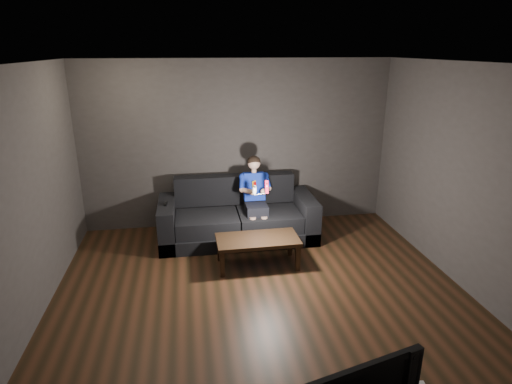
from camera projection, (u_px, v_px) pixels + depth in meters
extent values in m
plane|color=black|center=(264.00, 303.00, 5.03)|extent=(5.00, 5.00, 0.00)
cube|color=#383331|center=(238.00, 145.00, 6.94)|extent=(5.00, 0.04, 2.70)
cube|color=#383331|center=(349.00, 347.00, 2.26)|extent=(5.00, 0.04, 2.70)
cube|color=#383331|center=(17.00, 208.00, 4.23)|extent=(0.04, 5.00, 2.70)
cube|color=#383331|center=(476.00, 183.00, 4.98)|extent=(0.04, 5.00, 2.70)
cube|color=silver|center=(266.00, 64.00, 4.17)|extent=(5.00, 5.00, 0.02)
cube|color=black|center=(238.00, 232.00, 6.70)|extent=(2.39, 1.03, 0.21)
cube|color=black|center=(207.00, 223.00, 6.46)|extent=(0.93, 0.73, 0.25)
cube|color=black|center=(269.00, 219.00, 6.60)|extent=(0.93, 0.73, 0.25)
cube|color=black|center=(234.00, 189.00, 6.88)|extent=(1.91, 0.24, 0.47)
cube|color=black|center=(167.00, 223.00, 6.47)|extent=(0.24, 1.03, 0.65)
cube|color=black|center=(305.00, 215.00, 6.79)|extent=(0.24, 1.03, 0.65)
cube|color=black|center=(256.00, 209.00, 6.49)|extent=(0.32, 0.41, 0.15)
cube|color=navy|center=(254.00, 186.00, 6.59)|extent=(0.32, 0.23, 0.45)
cube|color=gold|center=(255.00, 184.00, 6.49)|extent=(0.10, 0.10, 0.11)
cube|color=#C20100|center=(255.00, 184.00, 6.48)|extent=(0.06, 0.06, 0.07)
cylinder|color=tan|center=(254.00, 171.00, 6.51)|extent=(0.07, 0.07, 0.06)
sphere|color=tan|center=(254.00, 163.00, 6.47)|extent=(0.19, 0.19, 0.19)
ellipsoid|color=black|center=(254.00, 161.00, 6.48)|extent=(0.20, 0.20, 0.17)
cylinder|color=navy|center=(242.00, 183.00, 6.47)|extent=(0.09, 0.24, 0.21)
cylinder|color=navy|center=(267.00, 182.00, 6.53)|extent=(0.09, 0.24, 0.21)
cylinder|color=tan|center=(247.00, 190.00, 6.34)|extent=(0.15, 0.25, 0.11)
cylinder|color=tan|center=(266.00, 189.00, 6.38)|extent=(0.15, 0.25, 0.11)
sphere|color=tan|center=(252.00, 192.00, 6.25)|extent=(0.09, 0.09, 0.09)
sphere|color=tan|center=(264.00, 192.00, 6.28)|extent=(0.09, 0.09, 0.09)
cylinder|color=tan|center=(253.00, 229.00, 6.35)|extent=(0.10, 0.10, 0.36)
cylinder|color=tan|center=(264.00, 228.00, 6.37)|extent=(0.10, 0.10, 0.36)
cube|color=red|center=(267.00, 187.00, 6.02)|extent=(0.05, 0.07, 0.19)
cube|color=#6A0809|center=(267.00, 184.00, 5.98)|extent=(0.03, 0.01, 0.03)
cylinder|color=white|center=(267.00, 188.00, 6.00)|extent=(0.02, 0.01, 0.02)
ellipsoid|color=white|center=(255.00, 190.00, 6.01)|extent=(0.08, 0.10, 0.15)
cylinder|color=black|center=(255.00, 187.00, 5.96)|extent=(0.03, 0.01, 0.03)
cube|color=black|center=(166.00, 203.00, 6.31)|extent=(0.05, 0.16, 0.03)
cube|color=black|center=(166.00, 201.00, 6.35)|extent=(0.02, 0.02, 0.00)
cube|color=black|center=(258.00, 240.00, 5.78)|extent=(1.12, 0.58, 0.05)
cube|color=black|center=(222.00, 264.00, 5.56)|extent=(0.06, 0.06, 0.35)
cube|color=black|center=(298.00, 258.00, 5.71)|extent=(0.06, 0.06, 0.35)
cube|color=black|center=(219.00, 249.00, 5.99)|extent=(0.06, 0.06, 0.35)
cube|color=black|center=(290.00, 244.00, 6.14)|extent=(0.06, 0.06, 0.35)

